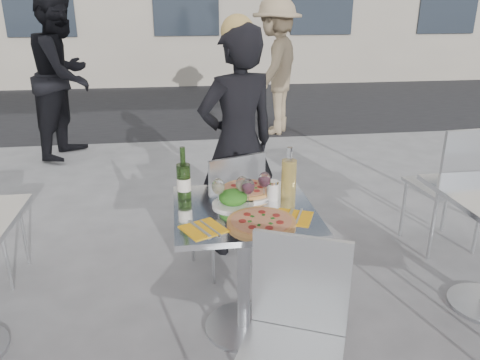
{
  "coord_description": "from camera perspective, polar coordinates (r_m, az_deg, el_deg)",
  "views": [
    {
      "loc": [
        -0.33,
        -2.18,
        1.74
      ],
      "look_at": [
        0.0,
        0.15,
        0.85
      ],
      "focal_mm": 35.0,
      "sensor_mm": 36.0,
      "label": 1
    }
  ],
  "objects": [
    {
      "name": "ground",
      "position": [
        2.81,
        0.44,
        -17.56
      ],
      "size": [
        80.0,
        80.0,
        0.0
      ],
      "primitive_type": "plane",
      "color": "slate"
    },
    {
      "name": "street_asphalt",
      "position": [
        8.86,
        -5.75,
        9.23
      ],
      "size": [
        24.0,
        5.0,
        0.0
      ],
      "primitive_type": "cube",
      "color": "black",
      "rests_on": "ground"
    },
    {
      "name": "main_table",
      "position": [
        2.51,
        0.48,
        -7.85
      ],
      "size": [
        0.72,
        0.72,
        0.75
      ],
      "color": "#B7BABF",
      "rests_on": "ground"
    },
    {
      "name": "chair_far",
      "position": [
        3.08,
        -1.24,
        -2.87
      ],
      "size": [
        0.51,
        0.52,
        0.86
      ],
      "rotation": [
        0.0,
        0.0,
        3.51
      ],
      "color": "silver",
      "rests_on": "ground"
    },
    {
      "name": "chair_near",
      "position": [
        1.97,
        6.59,
        -17.53
      ],
      "size": [
        0.54,
        0.54,
        0.88
      ],
      "rotation": [
        0.0,
        0.0,
        -0.43
      ],
      "color": "silver",
      "rests_on": "ground"
    },
    {
      "name": "side_chair_rfar",
      "position": [
        3.66,
        24.73,
        0.09
      ],
      "size": [
        0.48,
        0.49,
        0.97
      ],
      "rotation": [
        0.0,
        0.0,
        3.23
      ],
      "color": "silver",
      "rests_on": "ground"
    },
    {
      "name": "woman_diner",
      "position": [
        3.29,
        -0.28,
        4.4
      ],
      "size": [
        0.7,
        0.58,
        1.63
      ],
      "primitive_type": "imported",
      "rotation": [
        0.0,
        0.0,
        3.51
      ],
      "color": "black",
      "rests_on": "ground"
    },
    {
      "name": "pedestrian_a",
      "position": [
        5.95,
        -20.68,
        11.83
      ],
      "size": [
        0.95,
        1.1,
        1.92
      ],
      "primitive_type": "imported",
      "rotation": [
        0.0,
        0.0,
        1.29
      ],
      "color": "black",
      "rests_on": "ground"
    },
    {
      "name": "pedestrian_b",
      "position": [
        6.66,
        4.35,
        13.52
      ],
      "size": [
        1.17,
        1.37,
        1.84
      ],
      "primitive_type": "imported",
      "rotation": [
        0.0,
        0.0,
        4.21
      ],
      "color": "#957F60",
      "rests_on": "ground"
    },
    {
      "name": "pizza_near",
      "position": [
        2.25,
        2.61,
        -5.14
      ],
      "size": [
        0.33,
        0.33,
        0.02
      ],
      "color": "#E6A25A",
      "rests_on": "main_table"
    },
    {
      "name": "pizza_far",
      "position": [
        2.61,
        0.84,
        -1.25
      ],
      "size": [
        0.32,
        0.32,
        0.03
      ],
      "color": "white",
      "rests_on": "main_table"
    },
    {
      "name": "salad_plate",
      "position": [
        2.44,
        -0.84,
        -2.33
      ],
      "size": [
        0.22,
        0.22,
        0.09
      ],
      "color": "white",
      "rests_on": "main_table"
    },
    {
      "name": "wine_bottle",
      "position": [
        2.5,
        -6.87,
        0.01
      ],
      "size": [
        0.07,
        0.08,
        0.29
      ],
      "color": "#325620",
      "rests_on": "main_table"
    },
    {
      "name": "carafe",
      "position": [
        2.5,
        5.96,
        0.19
      ],
      "size": [
        0.08,
        0.08,
        0.29
      ],
      "color": "#DCBF5D",
      "rests_on": "main_table"
    },
    {
      "name": "sugar_shaker",
      "position": [
        2.51,
        4.02,
        -1.25
      ],
      "size": [
        0.06,
        0.06,
        0.11
      ],
      "color": "white",
      "rests_on": "main_table"
    },
    {
      "name": "wineglass_white_a",
      "position": [
        2.39,
        -2.66,
        -0.92
      ],
      "size": [
        0.07,
        0.07,
        0.16
      ],
      "color": "white",
      "rests_on": "main_table"
    },
    {
      "name": "wineglass_white_b",
      "position": [
        2.42,
        0.27,
        -0.62
      ],
      "size": [
        0.07,
        0.07,
        0.16
      ],
      "color": "white",
      "rests_on": "main_table"
    },
    {
      "name": "wineglass_red_a",
      "position": [
        2.39,
        0.98,
        -0.92
      ],
      "size": [
        0.07,
        0.07,
        0.16
      ],
      "color": "white",
      "rests_on": "main_table"
    },
    {
      "name": "wineglass_red_b",
      "position": [
        2.48,
        2.99,
        -0.1
      ],
      "size": [
        0.07,
        0.07,
        0.16
      ],
      "color": "white",
      "rests_on": "main_table"
    },
    {
      "name": "napkin_left",
      "position": [
        2.21,
        -4.49,
        -5.93
      ],
      "size": [
        0.24,
        0.24,
        0.01
      ],
      "rotation": [
        0.0,
        0.0,
        0.46
      ],
      "color": "yellow",
      "rests_on": "main_table"
    },
    {
      "name": "napkin_right",
      "position": [
        2.33,
        6.48,
        -4.51
      ],
      "size": [
        0.24,
        0.24,
        0.01
      ],
      "rotation": [
        0.0,
        0.0,
        -0.42
      ],
      "color": "yellow",
      "rests_on": "main_table"
    }
  ]
}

